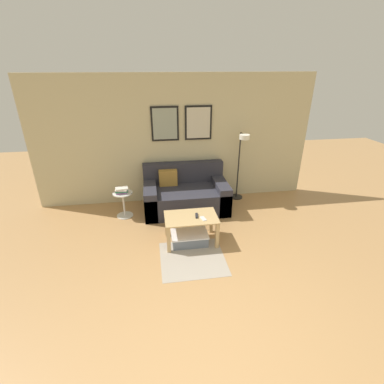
# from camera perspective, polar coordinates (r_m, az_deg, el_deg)

# --- Properties ---
(ground_plane) EXTENTS (16.00, 16.00, 0.00)m
(ground_plane) POSITION_cam_1_polar(r_m,az_deg,el_deg) (3.27, 4.70, -30.67)
(ground_plane) COLOR tan
(wall_back) EXTENTS (5.60, 0.09, 2.55)m
(wall_back) POSITION_cam_1_polar(r_m,az_deg,el_deg) (5.70, -3.35, 10.55)
(wall_back) COLOR #C6BC93
(wall_back) RESTS_ON ground_plane
(area_rug) EXTENTS (0.97, 0.93, 0.01)m
(area_rug) POSITION_cam_1_polar(r_m,az_deg,el_deg) (4.33, 0.12, -13.44)
(area_rug) COLOR #A39989
(area_rug) RESTS_ON ground_plane
(couch) EXTENTS (1.63, 0.97, 0.87)m
(couch) POSITION_cam_1_polar(r_m,az_deg,el_deg) (5.57, -1.39, -0.55)
(couch) COLOR #2D2D38
(couch) RESTS_ON ground_plane
(coffee_table) EXTENTS (0.84, 0.54, 0.47)m
(coffee_table) POSITION_cam_1_polar(r_m,az_deg,el_deg) (4.50, -0.20, -6.17)
(coffee_table) COLOR tan
(coffee_table) RESTS_ON ground_plane
(storage_bin) EXTENTS (0.59, 0.42, 0.18)m
(storage_bin) POSITION_cam_1_polar(r_m,az_deg,el_deg) (4.62, -0.56, -9.30)
(storage_bin) COLOR slate
(storage_bin) RESTS_ON ground_plane
(floor_lamp) EXTENTS (0.27, 0.47, 1.45)m
(floor_lamp) POSITION_cam_1_polar(r_m,az_deg,el_deg) (5.75, 10.07, 6.99)
(floor_lamp) COLOR black
(floor_lamp) RESTS_ON ground_plane
(side_table) EXTENTS (0.37, 0.37, 0.50)m
(side_table) POSITION_cam_1_polar(r_m,az_deg,el_deg) (5.43, -13.86, -2.00)
(side_table) COLOR silver
(side_table) RESTS_ON ground_plane
(book_stack) EXTENTS (0.25, 0.18, 0.11)m
(book_stack) POSITION_cam_1_polar(r_m,az_deg,el_deg) (5.32, -14.23, 0.35)
(book_stack) COLOR #8C4C93
(book_stack) RESTS_ON side_table
(remote_control) EXTENTS (0.06, 0.15, 0.02)m
(remote_control) POSITION_cam_1_polar(r_m,az_deg,el_deg) (4.46, 0.96, -4.87)
(remote_control) COLOR #232328
(remote_control) RESTS_ON coffee_table
(cell_phone) EXTENTS (0.09, 0.15, 0.01)m
(cell_phone) POSITION_cam_1_polar(r_m,az_deg,el_deg) (4.40, 2.32, -5.45)
(cell_phone) COLOR silver
(cell_phone) RESTS_ON coffee_table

